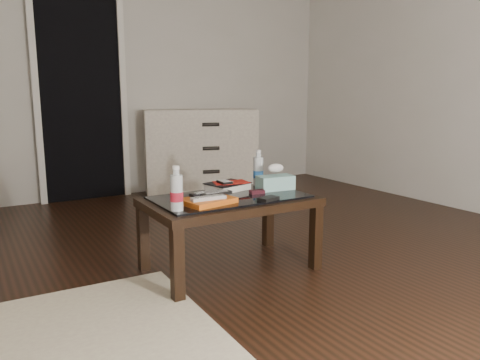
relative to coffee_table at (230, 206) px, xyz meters
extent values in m
plane|color=black|center=(0.11, 0.01, -0.40)|extent=(5.00, 5.00, 0.00)
plane|color=beige|center=(0.11, 2.51, 0.95)|extent=(5.00, 0.00, 5.00)
cube|color=black|center=(-0.29, 2.48, 0.60)|extent=(0.80, 0.05, 2.00)
cube|color=silver|center=(-0.71, 2.45, 0.60)|extent=(0.06, 0.04, 2.04)
cube|color=silver|center=(0.13, 2.45, 0.60)|extent=(0.06, 0.04, 2.04)
cube|color=black|center=(-0.46, -0.26, -0.20)|extent=(0.06, 0.06, 0.40)
cube|color=black|center=(0.46, -0.26, -0.20)|extent=(0.06, 0.06, 0.40)
cube|color=black|center=(-0.46, 0.26, -0.20)|extent=(0.06, 0.06, 0.40)
cube|color=black|center=(0.46, 0.26, -0.20)|extent=(0.06, 0.06, 0.40)
cube|color=black|center=(0.00, 0.00, 0.03)|extent=(1.00, 0.60, 0.05)
cube|color=black|center=(0.00, 0.00, 0.06)|extent=(0.90, 0.50, 0.01)
cube|color=silver|center=(0.90, 2.24, 0.05)|extent=(1.29, 0.82, 0.90)
cylinder|color=black|center=(0.90, 1.98, -0.15)|extent=(0.18, 0.09, 0.04)
cylinder|color=black|center=(0.90, 1.98, 0.10)|extent=(0.18, 0.09, 0.04)
cylinder|color=black|center=(0.90, 1.98, 0.35)|extent=(0.18, 0.09, 0.04)
cube|color=#D25A13|center=(-0.20, -0.10, 0.08)|extent=(0.32, 0.26, 0.03)
cube|color=#AEAFB3|center=(-0.21, -0.14, 0.11)|extent=(0.20, 0.06, 0.02)
cube|color=black|center=(-0.13, -0.06, 0.11)|extent=(0.20, 0.07, 0.02)
cube|color=black|center=(-0.17, -0.03, 0.11)|extent=(0.20, 0.07, 0.02)
cube|color=black|center=(0.08, 0.17, 0.09)|extent=(0.29, 0.25, 0.05)
cube|color=#B0130B|center=(0.09, 0.17, 0.11)|extent=(0.22, 0.18, 0.01)
cube|color=black|center=(0.04, 0.14, 0.12)|extent=(0.07, 0.11, 0.02)
cube|color=black|center=(0.18, -0.02, 0.08)|extent=(0.10, 0.06, 0.02)
cube|color=black|center=(0.13, -0.22, 0.07)|extent=(0.13, 0.10, 0.02)
cylinder|color=#B6BEC1|center=(-0.41, -0.16, 0.18)|extent=(0.08, 0.08, 0.24)
cylinder|color=silver|center=(0.33, 0.20, 0.18)|extent=(0.08, 0.08, 0.24)
cube|color=teal|center=(0.35, 0.02, 0.11)|extent=(0.24, 0.15, 0.09)
camera|label=1|loc=(-1.36, -2.39, 0.67)|focal=35.00mm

